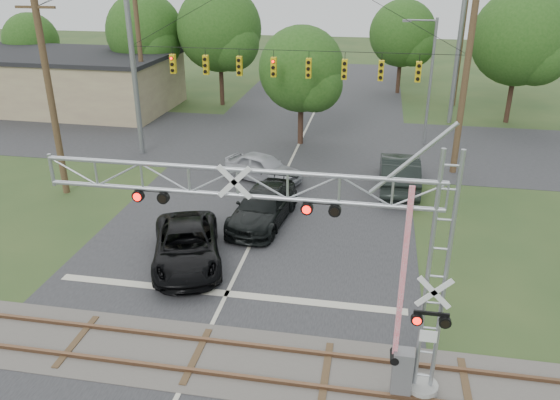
% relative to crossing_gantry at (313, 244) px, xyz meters
% --- Properties ---
extents(road_main, '(14.00, 90.00, 0.02)m').
position_rel_crossing_gantry_xyz_m(road_main, '(-3.56, 8.36, -4.47)').
color(road_main, '#27272A').
rests_on(road_main, ground).
extents(road_cross, '(90.00, 12.00, 0.02)m').
position_rel_crossing_gantry_xyz_m(road_cross, '(-3.56, 22.36, -4.47)').
color(road_cross, '#27272A').
rests_on(road_cross, ground).
extents(railroad_track, '(90.00, 3.20, 0.17)m').
position_rel_crossing_gantry_xyz_m(railroad_track, '(-3.56, 0.36, -4.45)').
color(railroad_track, '#544E48').
rests_on(railroad_track, ground).
extents(crossing_gantry, '(10.87, 0.92, 7.23)m').
position_rel_crossing_gantry_xyz_m(crossing_gantry, '(0.00, 0.00, 0.00)').
color(crossing_gantry, gray).
rests_on(crossing_gantry, ground).
extents(traffic_signal_span, '(19.34, 0.36, 11.50)m').
position_rel_crossing_gantry_xyz_m(traffic_signal_span, '(-2.71, 18.36, 1.25)').
color(traffic_signal_span, slate).
rests_on(traffic_signal_span, ground).
extents(pickup_black, '(4.29, 6.14, 1.56)m').
position_rel_crossing_gantry_xyz_m(pickup_black, '(-5.70, 5.77, -3.70)').
color(pickup_black, black).
rests_on(pickup_black, ground).
extents(car_dark, '(2.87, 5.70, 1.59)m').
position_rel_crossing_gantry_xyz_m(car_dark, '(-3.48, 10.01, -3.69)').
color(car_dark, black).
rests_on(car_dark, ground).
extents(sedan_silver, '(4.84, 3.46, 1.53)m').
position_rel_crossing_gantry_xyz_m(sedan_silver, '(-4.56, 15.14, -3.71)').
color(sedan_silver, '#A7A8AF').
rests_on(sedan_silver, ground).
extents(suv_dark, '(2.04, 5.67, 1.86)m').
position_rel_crossing_gantry_xyz_m(suv_dark, '(2.78, 15.35, -3.55)').
color(suv_dark, black).
rests_on(suv_dark, ground).
extents(commercial_building, '(19.16, 10.09, 4.43)m').
position_rel_crossing_gantry_xyz_m(commercial_building, '(-24.54, 28.42, -2.26)').
color(commercial_building, gray).
rests_on(commercial_building, ground).
extents(streetlight, '(2.14, 0.22, 8.04)m').
position_rel_crossing_gantry_xyz_m(streetlight, '(4.43, 23.46, 0.02)').
color(streetlight, slate).
rests_on(streetlight, ground).
extents(utility_poles, '(26.81, 29.36, 14.49)m').
position_rel_crossing_gantry_xyz_m(utility_poles, '(-0.59, 20.93, 1.74)').
color(utility_poles, '#453120').
rests_on(utility_poles, ground).
extents(treeline, '(57.49, 22.28, 9.58)m').
position_rel_crossing_gantry_xyz_m(treeline, '(-3.30, 31.89, 1.11)').
color(treeline, '#342117').
rests_on(treeline, ground).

